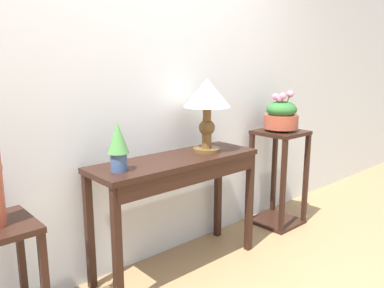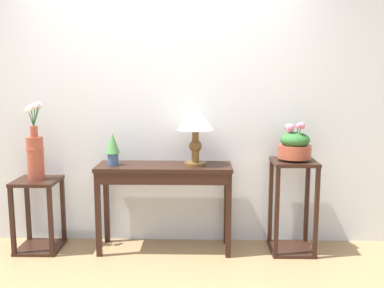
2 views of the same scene
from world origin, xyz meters
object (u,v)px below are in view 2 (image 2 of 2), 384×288
Objects in this scene: flower_vase_tall_left at (35,152)px; pedestal_stand_right at (292,206)px; table_lamp at (195,124)px; potted_plant_on_console at (113,147)px; planter_bowl_wide_right at (295,145)px; pedestal_stand_left at (39,215)px; console_table at (164,179)px.

pedestal_stand_right is (2.28, 0.01, -0.49)m from flower_vase_tall_left.
table_lamp is 0.75m from potted_plant_on_console.
pedestal_stand_left is at bearing -179.72° from planter_bowl_wide_right.
pedestal_stand_right is 2.46× the size of planter_bowl_wide_right.
potted_plant_on_console is 0.85× the size of planter_bowl_wide_right.
pedestal_stand_left is at bearing -179.70° from pedestal_stand_right.
table_lamp is 1.14m from pedestal_stand_right.
flower_vase_tall_left is 2.28m from planter_bowl_wide_right.
table_lamp is at bearing 0.64° from pedestal_stand_left.
pedestal_stand_right is (1.14, 0.02, -0.25)m from console_table.
pedestal_stand_left is 2.37m from planter_bowl_wide_right.
planter_bowl_wide_right is (1.14, 0.02, 0.30)m from console_table.
pedestal_stand_left is 2.28m from pedestal_stand_right.
planter_bowl_wide_right is (1.59, 0.02, 0.02)m from potted_plant_on_console.
flower_vase_tall_left is 0.83× the size of pedestal_stand_right.
table_lamp is 1.44m from flower_vase_tall_left.
flower_vase_tall_left is 2.33m from pedestal_stand_right.
table_lamp is 0.78× the size of pedestal_stand_left.
potted_plant_on_console reaches higher than console_table.
potted_plant_on_console is at bearing -0.81° from pedestal_stand_left.
flower_vase_tall_left is at bearing 54.87° from pedestal_stand_left.
table_lamp is 1.76× the size of potted_plant_on_console.
flower_vase_tall_left is 2.04× the size of planter_bowl_wide_right.
planter_bowl_wide_right is at bearing 0.28° from pedestal_stand_left.
potted_plant_on_console is 0.69m from flower_vase_tall_left.
flower_vase_tall_left reaches higher than planter_bowl_wide_right.
console_table is at bearing -175.22° from table_lamp.
pedestal_stand_left is (-0.69, 0.01, -0.62)m from potted_plant_on_console.
planter_bowl_wide_right is at bearing -0.31° from table_lamp.
pedestal_stand_right reaches higher than console_table.
pedestal_stand_left is 1.93× the size of planter_bowl_wide_right.
flower_vase_tall_left is at bearing -179.73° from planter_bowl_wide_right.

